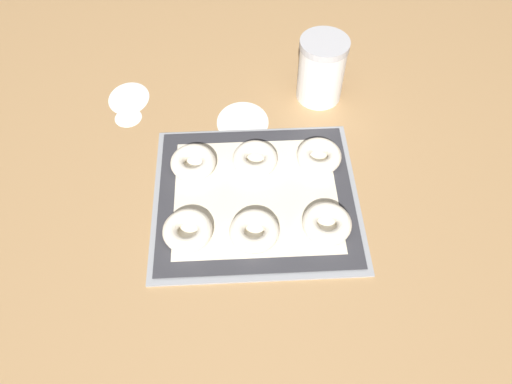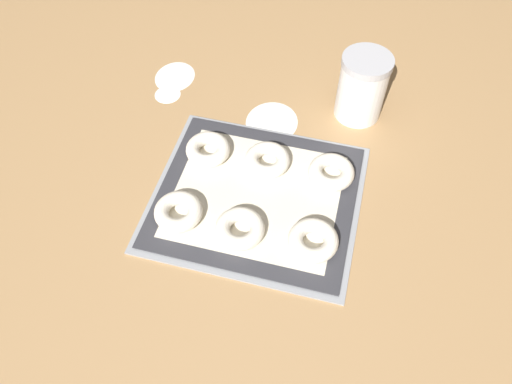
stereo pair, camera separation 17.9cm
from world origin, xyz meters
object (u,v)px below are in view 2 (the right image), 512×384
at_px(bagel_front_right, 313,240).
at_px(bagel_front_center, 240,229).
at_px(bagel_back_right, 331,172).
at_px(flour_canister, 362,87).
at_px(baking_tray, 256,198).
at_px(bagel_back_center, 268,160).
at_px(bagel_back_left, 208,149).
at_px(bagel_front_left, 179,212).

bearing_deg(bagel_front_right, bagel_front_center, -176.02).
relative_size(bagel_back_right, flour_canister, 0.61).
bearing_deg(flour_canister, baking_tray, -118.63).
distance_m(bagel_front_right, bagel_back_center, 0.21).
bearing_deg(bagel_back_right, bagel_back_center, -179.41).
bearing_deg(baking_tray, bagel_back_left, 146.75).
bearing_deg(baking_tray, bagel_front_right, -31.72).
bearing_deg(bagel_back_left, bagel_front_center, -55.55).
bearing_deg(bagel_front_right, flour_canister, 85.12).
bearing_deg(bagel_back_left, baking_tray, -33.25).
distance_m(bagel_back_left, flour_canister, 0.37).
bearing_deg(bagel_back_center, bagel_front_right, -52.47).
height_order(baking_tray, flour_canister, flour_canister).
bearing_deg(bagel_back_center, bagel_back_left, -178.52).
height_order(bagel_back_center, bagel_back_right, same).
height_order(bagel_front_right, flour_canister, flour_canister).
height_order(bagel_back_center, flour_canister, flour_canister).
xyz_separation_m(baking_tray, bagel_back_right, (0.14, 0.09, 0.02)).
height_order(baking_tray, bagel_front_right, bagel_front_right).
bearing_deg(bagel_front_left, bagel_front_center, -3.31).
xyz_separation_m(bagel_front_left, bagel_front_center, (0.13, -0.01, 0.00)).
height_order(bagel_front_right, bagel_back_left, same).
bearing_deg(flour_canister, bagel_back_left, -143.30).
bearing_deg(bagel_back_left, bagel_back_right, 1.03).
relative_size(baking_tray, bagel_back_center, 4.38).
bearing_deg(bagel_front_center, bagel_front_left, 176.69).
height_order(baking_tray, bagel_back_center, bagel_back_center).
relative_size(bagel_front_right, bagel_back_right, 1.00).
height_order(bagel_back_left, flour_canister, flour_canister).
relative_size(bagel_front_right, bagel_back_center, 1.00).
bearing_deg(bagel_back_center, bagel_front_left, -128.58).
bearing_deg(flour_canister, bagel_back_center, -127.10).
xyz_separation_m(bagel_front_left, bagel_back_center, (0.14, 0.17, 0.00)).
relative_size(bagel_back_left, bagel_back_center, 1.00).
relative_size(bagel_front_left, bagel_front_right, 1.00).
distance_m(bagel_front_right, bagel_back_right, 0.17).
height_order(bagel_front_left, bagel_back_right, same).
distance_m(bagel_back_left, bagel_back_right, 0.27).
bearing_deg(baking_tray, bagel_front_center, -94.81).
bearing_deg(bagel_front_center, bagel_back_center, 86.77).
bearing_deg(bagel_back_left, flour_canister, 36.70).
bearing_deg(baking_tray, bagel_back_right, 32.70).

